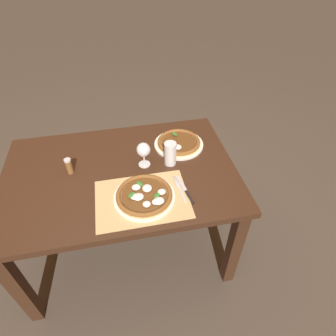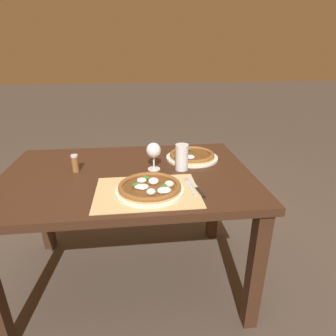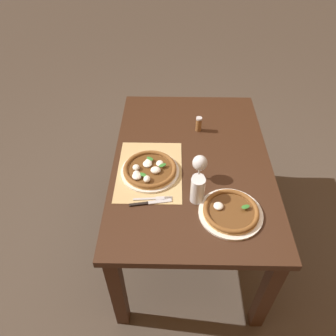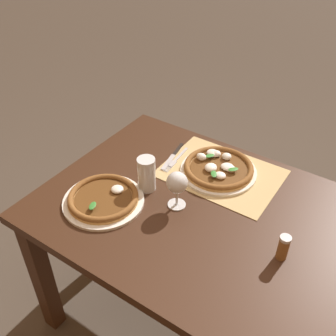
{
  "view_description": "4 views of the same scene",
  "coord_description": "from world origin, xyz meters",
  "px_view_note": "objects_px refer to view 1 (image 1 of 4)",
  "views": [
    {
      "loc": [
        0.03,
        -1.23,
        1.84
      ],
      "look_at": [
        0.27,
        -0.08,
        0.79
      ],
      "focal_mm": 30.0,
      "sensor_mm": 36.0,
      "label": 1
    },
    {
      "loc": [
        0.06,
        -1.41,
        1.35
      ],
      "look_at": [
        0.22,
        -0.08,
        0.79
      ],
      "focal_mm": 30.0,
      "sensor_mm": 36.0,
      "label": 2
    },
    {
      "loc": [
        1.4,
        -0.11,
        2.02
      ],
      "look_at": [
        0.17,
        -0.13,
        0.84
      ],
      "focal_mm": 35.0,
      "sensor_mm": 36.0,
      "label": 3
    },
    {
      "loc": [
        -0.44,
        0.97,
        1.78
      ],
      "look_at": [
        0.26,
        -0.07,
        0.81
      ],
      "focal_mm": 42.0,
      "sensor_mm": 36.0,
      "label": 4
    }
  ],
  "objects_px": {
    "pint_glass": "(170,154)",
    "knife": "(185,189)",
    "fork": "(179,188)",
    "pizza_near": "(145,195)",
    "pepper_shaker": "(69,166)",
    "wine_glass": "(143,151)",
    "pizza_far": "(179,143)"
  },
  "relations": [
    {
      "from": "knife",
      "to": "fork",
      "type": "bearing_deg",
      "value": 157.17
    },
    {
      "from": "pint_glass",
      "to": "knife",
      "type": "height_order",
      "value": "pint_glass"
    },
    {
      "from": "fork",
      "to": "knife",
      "type": "xyz_separation_m",
      "value": [
        0.03,
        -0.01,
        0.0
      ]
    },
    {
      "from": "pizza_far",
      "to": "wine_glass",
      "type": "xyz_separation_m",
      "value": [
        -0.24,
        -0.14,
        0.09
      ]
    },
    {
      "from": "wine_glass",
      "to": "pizza_near",
      "type": "bearing_deg",
      "value": -97.65
    },
    {
      "from": "pint_glass",
      "to": "pizza_near",
      "type": "bearing_deg",
      "value": -126.99
    },
    {
      "from": "wine_glass",
      "to": "knife",
      "type": "height_order",
      "value": "wine_glass"
    },
    {
      "from": "knife",
      "to": "pepper_shaker",
      "type": "bearing_deg",
      "value": 156.19
    },
    {
      "from": "pizza_near",
      "to": "pizza_far",
      "type": "distance_m",
      "value": 0.5
    },
    {
      "from": "fork",
      "to": "pizza_near",
      "type": "bearing_deg",
      "value": -171.53
    },
    {
      "from": "pizza_far",
      "to": "pint_glass",
      "type": "height_order",
      "value": "pint_glass"
    },
    {
      "from": "wine_glass",
      "to": "knife",
      "type": "relative_size",
      "value": 0.72
    },
    {
      "from": "pizza_near",
      "to": "pepper_shaker",
      "type": "distance_m",
      "value": 0.48
    },
    {
      "from": "knife",
      "to": "pepper_shaker",
      "type": "height_order",
      "value": "pepper_shaker"
    },
    {
      "from": "pizza_near",
      "to": "fork",
      "type": "bearing_deg",
      "value": 8.47
    },
    {
      "from": "pizza_far",
      "to": "pint_glass",
      "type": "bearing_deg",
      "value": -119.38
    },
    {
      "from": "knife",
      "to": "pepper_shaker",
      "type": "relative_size",
      "value": 2.21
    },
    {
      "from": "pepper_shaker",
      "to": "knife",
      "type": "bearing_deg",
      "value": -23.81
    },
    {
      "from": "pizza_far",
      "to": "pint_glass",
      "type": "xyz_separation_m",
      "value": [
        -0.09,
        -0.16,
        0.05
      ]
    },
    {
      "from": "pizza_far",
      "to": "pepper_shaker",
      "type": "relative_size",
      "value": 3.25
    },
    {
      "from": "knife",
      "to": "pepper_shaker",
      "type": "xyz_separation_m",
      "value": [
        -0.61,
        0.27,
        0.04
      ]
    },
    {
      "from": "pizza_near",
      "to": "pizza_far",
      "type": "xyz_separation_m",
      "value": [
        0.28,
        0.41,
        -0.0
      ]
    },
    {
      "from": "pizza_near",
      "to": "fork",
      "type": "distance_m",
      "value": 0.2
    },
    {
      "from": "wine_glass",
      "to": "pizza_far",
      "type": "bearing_deg",
      "value": 30.54
    },
    {
      "from": "pizza_near",
      "to": "knife",
      "type": "xyz_separation_m",
      "value": [
        0.22,
        0.02,
        -0.02
      ]
    },
    {
      "from": "pizza_near",
      "to": "wine_glass",
      "type": "xyz_separation_m",
      "value": [
        0.04,
        0.27,
        0.08
      ]
    },
    {
      "from": "pint_glass",
      "to": "pepper_shaker",
      "type": "xyz_separation_m",
      "value": [
        -0.58,
        0.04,
        -0.02
      ]
    },
    {
      "from": "fork",
      "to": "knife",
      "type": "height_order",
      "value": "knife"
    },
    {
      "from": "pizza_far",
      "to": "fork",
      "type": "bearing_deg",
      "value": -102.71
    },
    {
      "from": "pizza_near",
      "to": "pint_glass",
      "type": "xyz_separation_m",
      "value": [
        0.19,
        0.25,
        0.05
      ]
    },
    {
      "from": "wine_glass",
      "to": "pepper_shaker",
      "type": "bearing_deg",
      "value": 177.49
    },
    {
      "from": "pizza_near",
      "to": "wine_glass",
      "type": "height_order",
      "value": "wine_glass"
    }
  ]
}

